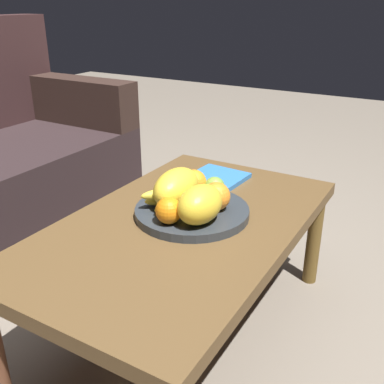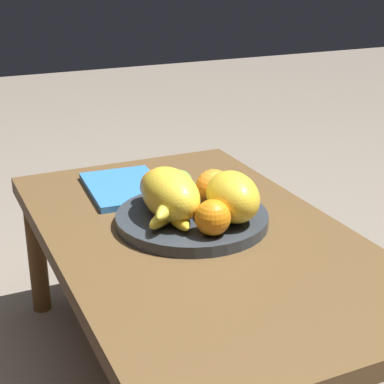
{
  "view_description": "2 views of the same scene",
  "coord_description": "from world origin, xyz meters",
  "px_view_note": "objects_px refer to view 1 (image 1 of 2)",
  "views": [
    {
      "loc": [
        -0.97,
        -0.6,
        0.97
      ],
      "look_at": [
        0.05,
        -0.01,
        0.46
      ],
      "focal_mm": 41.94,
      "sensor_mm": 36.0,
      "label": 1
    },
    {
      "loc": [
        -1.08,
        0.51,
        0.95
      ],
      "look_at": [
        0.05,
        -0.01,
        0.46
      ],
      "focal_mm": 57.78,
      "sensor_mm": 36.0,
      "label": 2
    }
  ],
  "objects_px": {
    "melon_smaller_beside": "(200,204)",
    "orange_right": "(169,211)",
    "magazine": "(212,181)",
    "orange_front": "(194,182)",
    "melon_large_front": "(176,187)",
    "orange_left": "(216,196)",
    "banana_bunch": "(169,199)",
    "coffee_table": "(182,235)",
    "fruit_bowl": "(192,212)",
    "apple_front": "(215,187)"
  },
  "relations": [
    {
      "from": "fruit_bowl",
      "to": "orange_left",
      "type": "xyz_separation_m",
      "value": [
        0.03,
        -0.06,
        0.05
      ]
    },
    {
      "from": "orange_left",
      "to": "apple_front",
      "type": "bearing_deg",
      "value": 30.26
    },
    {
      "from": "coffee_table",
      "to": "orange_front",
      "type": "distance_m",
      "value": 0.18
    },
    {
      "from": "orange_right",
      "to": "banana_bunch",
      "type": "relative_size",
      "value": 0.49
    },
    {
      "from": "fruit_bowl",
      "to": "orange_right",
      "type": "distance_m",
      "value": 0.12
    },
    {
      "from": "coffee_table",
      "to": "melon_smaller_beside",
      "type": "height_order",
      "value": "melon_smaller_beside"
    },
    {
      "from": "fruit_bowl",
      "to": "banana_bunch",
      "type": "relative_size",
      "value": 2.21
    },
    {
      "from": "banana_bunch",
      "to": "melon_smaller_beside",
      "type": "bearing_deg",
      "value": -107.39
    },
    {
      "from": "melon_smaller_beside",
      "to": "banana_bunch",
      "type": "xyz_separation_m",
      "value": [
        0.04,
        0.12,
        -0.03
      ]
    },
    {
      "from": "orange_front",
      "to": "magazine",
      "type": "xyz_separation_m",
      "value": [
        0.16,
        0.02,
        -0.06
      ]
    },
    {
      "from": "fruit_bowl",
      "to": "orange_front",
      "type": "distance_m",
      "value": 0.11
    },
    {
      "from": "orange_front",
      "to": "melon_large_front",
      "type": "bearing_deg",
      "value": 175.92
    },
    {
      "from": "melon_large_front",
      "to": "orange_left",
      "type": "distance_m",
      "value": 0.12
    },
    {
      "from": "coffee_table",
      "to": "fruit_bowl",
      "type": "bearing_deg",
      "value": -7.33
    },
    {
      "from": "coffee_table",
      "to": "orange_right",
      "type": "relative_size",
      "value": 13.88
    },
    {
      "from": "orange_front",
      "to": "melon_smaller_beside",
      "type": "bearing_deg",
      "value": -144.75
    },
    {
      "from": "fruit_bowl",
      "to": "melon_large_front",
      "type": "xyz_separation_m",
      "value": [
        -0.0,
        0.05,
        0.07
      ]
    },
    {
      "from": "orange_front",
      "to": "apple_front",
      "type": "distance_m",
      "value": 0.07
    },
    {
      "from": "coffee_table",
      "to": "fruit_bowl",
      "type": "relative_size",
      "value": 3.06
    },
    {
      "from": "orange_right",
      "to": "apple_front",
      "type": "height_order",
      "value": "orange_right"
    },
    {
      "from": "coffee_table",
      "to": "orange_left",
      "type": "relative_size",
      "value": 12.42
    },
    {
      "from": "melon_smaller_beside",
      "to": "orange_right",
      "type": "height_order",
      "value": "melon_smaller_beside"
    },
    {
      "from": "fruit_bowl",
      "to": "melon_large_front",
      "type": "relative_size",
      "value": 1.8
    },
    {
      "from": "orange_right",
      "to": "apple_front",
      "type": "relative_size",
      "value": 1.18
    },
    {
      "from": "coffee_table",
      "to": "banana_bunch",
      "type": "height_order",
      "value": "banana_bunch"
    },
    {
      "from": "fruit_bowl",
      "to": "orange_front",
      "type": "relative_size",
      "value": 4.2
    },
    {
      "from": "coffee_table",
      "to": "fruit_bowl",
      "type": "height_order",
      "value": "fruit_bowl"
    },
    {
      "from": "fruit_bowl",
      "to": "banana_bunch",
      "type": "height_order",
      "value": "banana_bunch"
    },
    {
      "from": "magazine",
      "to": "orange_left",
      "type": "bearing_deg",
      "value": -145.7
    },
    {
      "from": "orange_left",
      "to": "banana_bunch",
      "type": "relative_size",
      "value": 0.54
    },
    {
      "from": "melon_large_front",
      "to": "melon_smaller_beside",
      "type": "height_order",
      "value": "melon_large_front"
    },
    {
      "from": "melon_large_front",
      "to": "melon_smaller_beside",
      "type": "distance_m",
      "value": 0.13
    },
    {
      "from": "banana_bunch",
      "to": "fruit_bowl",
      "type": "bearing_deg",
      "value": -66.11
    },
    {
      "from": "orange_front",
      "to": "orange_left",
      "type": "bearing_deg",
      "value": -119.44
    },
    {
      "from": "melon_smaller_beside",
      "to": "coffee_table",
      "type": "bearing_deg",
      "value": 74.42
    },
    {
      "from": "banana_bunch",
      "to": "apple_front",
      "type": "bearing_deg",
      "value": -30.12
    },
    {
      "from": "coffee_table",
      "to": "melon_large_front",
      "type": "relative_size",
      "value": 5.49
    },
    {
      "from": "coffee_table",
      "to": "melon_smaller_beside",
      "type": "relative_size",
      "value": 6.72
    },
    {
      "from": "fruit_bowl",
      "to": "orange_right",
      "type": "xyz_separation_m",
      "value": [
        -0.11,
        0.01,
        0.05
      ]
    },
    {
      "from": "apple_front",
      "to": "banana_bunch",
      "type": "relative_size",
      "value": 0.41
    },
    {
      "from": "orange_right",
      "to": "melon_large_front",
      "type": "bearing_deg",
      "value": 22.53
    },
    {
      "from": "fruit_bowl",
      "to": "magazine",
      "type": "relative_size",
      "value": 1.33
    },
    {
      "from": "orange_front",
      "to": "orange_right",
      "type": "distance_m",
      "value": 0.2
    },
    {
      "from": "orange_right",
      "to": "magazine",
      "type": "xyz_separation_m",
      "value": [
        0.36,
        0.06,
        -0.05
      ]
    },
    {
      "from": "apple_front",
      "to": "magazine",
      "type": "distance_m",
      "value": 0.17
    },
    {
      "from": "coffee_table",
      "to": "melon_large_front",
      "type": "bearing_deg",
      "value": 45.52
    },
    {
      "from": "orange_right",
      "to": "banana_bunch",
      "type": "height_order",
      "value": "orange_right"
    },
    {
      "from": "melon_large_front",
      "to": "apple_front",
      "type": "xyz_separation_m",
      "value": [
        0.11,
        -0.07,
        -0.02
      ]
    },
    {
      "from": "orange_right",
      "to": "magazine",
      "type": "relative_size",
      "value": 0.29
    },
    {
      "from": "banana_bunch",
      "to": "orange_front",
      "type": "bearing_deg",
      "value": -7.92
    }
  ]
}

